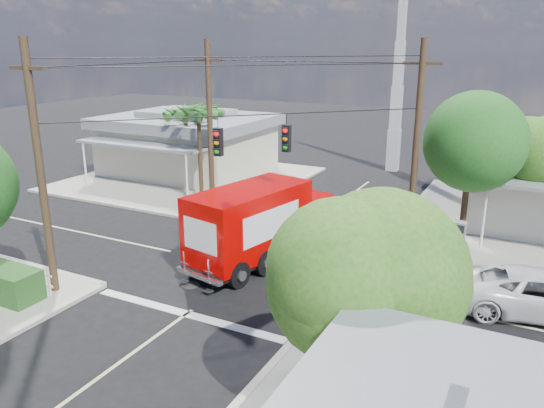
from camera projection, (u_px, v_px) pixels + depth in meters
The scene contains 14 objects.
ground at pixel (249, 268), 21.55m from camera, with size 120.00×120.00×0.00m, color black.
sidewalk_nw at pixel (189, 179), 35.56m from camera, with size 14.12×14.12×0.14m.
road_markings at pixel (230, 282), 20.29m from camera, with size 32.00×32.00×0.01m.
building_nw at pixel (188, 142), 36.78m from camera, with size 10.80×10.20×4.30m.
radio_tower at pixel (397, 91), 36.72m from camera, with size 0.80×0.80×17.00m.
tree_ne_front at pixel (472, 141), 22.76m from camera, with size 4.21×4.14×6.66m.
tree_ne_back at pixel (538, 151), 23.65m from camera, with size 3.77×3.66×5.82m.
tree_se at pixel (366, 277), 11.14m from camera, with size 3.67×3.54×5.62m.
palm_nw_front at pixel (198, 113), 29.77m from camera, with size 3.01×3.08×5.59m.
palm_nw_back at pixel (186, 115), 32.03m from camera, with size 3.01×3.08×5.19m.
utility_poles at pixel (234, 145), 22.26m from camera, with size 12.00×10.68×9.00m.
vending_boxes at pixel (443, 231), 23.77m from camera, with size 1.90×0.50×1.10m.
delivery_truck at pixel (261, 223), 21.92m from camera, with size 3.73×7.83×3.26m.
parked_car at pixel (544, 293), 17.66m from camera, with size 2.54×5.50×1.53m, color silver.
Camera 1 is at (9.93, -17.24, 8.72)m, focal length 35.00 mm.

